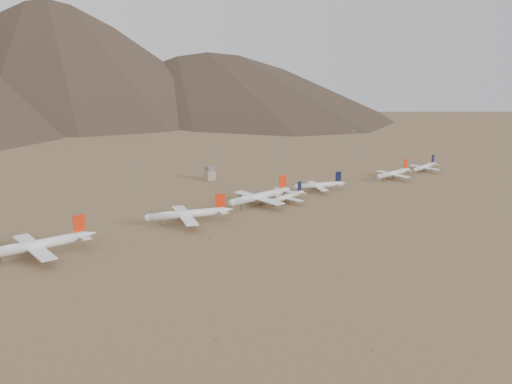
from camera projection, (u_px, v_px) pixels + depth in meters
ground at (268, 217)px, 460.60m from camera, size 3000.00×3000.00×0.00m
widebody_west at (36, 245)px, 382.03m from camera, size 71.18×54.55×21.13m
widebody_centre at (187, 214)px, 446.13m from camera, size 61.26×48.84×18.97m
widebody_east at (260, 196)px, 490.95m from camera, size 65.10×50.15×19.33m
narrowbody_a at (288, 197)px, 498.21m from camera, size 41.53×30.37×13.83m
narrowbody_b at (320, 185)px, 531.24m from camera, size 44.03×33.02×15.31m
narrowbody_c at (394, 173)px, 573.09m from camera, size 47.17×33.83×15.56m
narrowbody_d at (425, 167)px, 601.69m from camera, size 40.80×29.70×13.53m
control_tower at (210, 174)px, 568.52m from camera, size 8.00×8.00×12.00m
mast_west at (129, 174)px, 529.69m from camera, size 2.00×0.60×25.70m
mast_centre at (219, 164)px, 565.03m from camera, size 2.00×0.60×25.70m
mast_east at (276, 148)px, 638.25m from camera, size 2.00×0.60×25.70m
mast_far_east at (353, 141)px, 676.12m from camera, size 2.00×0.60×25.70m
desert_scrub at (379, 234)px, 422.97m from camera, size 413.14×181.43×0.97m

